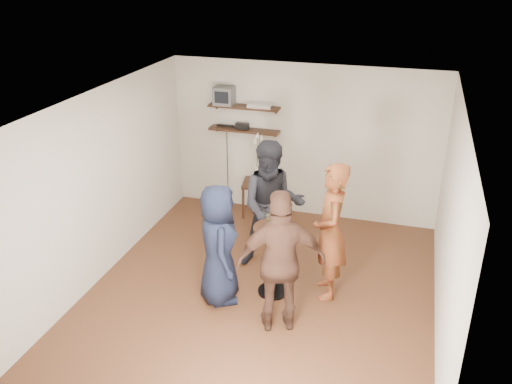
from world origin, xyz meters
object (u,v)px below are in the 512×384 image
at_px(person_plaid, 330,232).
at_px(person_brown, 281,262).
at_px(dvd_deck, 261,105).
at_px(person_navy, 218,245).
at_px(crt_monitor, 225,95).
at_px(radio, 242,126).
at_px(person_dark, 272,206).
at_px(drinks_table, 274,251).
at_px(side_table, 258,188).

distance_m(person_plaid, person_brown, 0.97).
relative_size(dvd_deck, person_brown, 0.22).
distance_m(person_navy, person_brown, 0.97).
height_order(crt_monitor, radio, crt_monitor).
relative_size(person_plaid, person_dark, 0.98).
bearing_deg(person_plaid, drinks_table, -90.00).
bearing_deg(drinks_table, crt_monitor, 122.27).
relative_size(dvd_deck, person_dark, 0.21).
height_order(crt_monitor, person_plaid, crt_monitor).
xyz_separation_m(person_plaid, person_navy, (-1.33, -0.53, -0.12)).
height_order(dvd_deck, person_brown, dvd_deck).
bearing_deg(side_table, radio, 150.34).
distance_m(crt_monitor, drinks_table, 3.12).
bearing_deg(crt_monitor, dvd_deck, 0.00).
bearing_deg(person_navy, drinks_table, -90.00).
distance_m(dvd_deck, person_brown, 3.39).
relative_size(crt_monitor, drinks_table, 0.33).
relative_size(dvd_deck, person_navy, 0.25).
height_order(dvd_deck, person_plaid, dvd_deck).
xyz_separation_m(radio, side_table, (0.34, -0.19, -1.00)).
height_order(person_plaid, person_brown, person_plaid).
bearing_deg(person_plaid, radio, -154.86).
relative_size(dvd_deck, side_table, 0.65).
relative_size(person_plaid, person_brown, 1.03).
bearing_deg(side_table, person_brown, -68.53).
xyz_separation_m(person_navy, person_brown, (0.90, -0.33, 0.10)).
bearing_deg(crt_monitor, drinks_table, -57.73).
distance_m(crt_monitor, dvd_deck, 0.63).
xyz_separation_m(dvd_deck, side_table, (0.02, -0.19, -1.38)).
bearing_deg(person_brown, drinks_table, -90.00).
distance_m(person_dark, person_brown, 1.44).
xyz_separation_m(side_table, drinks_table, (0.85, -2.17, 0.12)).
distance_m(dvd_deck, person_dark, 2.04).
bearing_deg(drinks_table, dvd_deck, 110.24).
xyz_separation_m(drinks_table, person_plaid, (0.69, 0.20, 0.30)).
distance_m(crt_monitor, person_dark, 2.37).
bearing_deg(person_dark, side_table, 96.65).
bearing_deg(radio, person_plaid, -49.03).
bearing_deg(drinks_table, person_navy, -152.26).
bearing_deg(side_table, person_dark, -66.53).
xyz_separation_m(radio, drinks_table, (1.19, -2.36, -0.89)).
xyz_separation_m(person_dark, person_navy, (-0.43, -1.03, -0.13)).
xyz_separation_m(person_plaid, person_dark, (-0.90, 0.49, 0.02)).
relative_size(dvd_deck, person_plaid, 0.22).
xyz_separation_m(dvd_deck, person_plaid, (1.57, -2.17, -0.97)).
bearing_deg(person_plaid, crt_monitor, -150.59).
distance_m(crt_monitor, side_table, 1.65).
bearing_deg(side_table, drinks_table, -68.58).
bearing_deg(person_plaid, person_brown, -42.10).
bearing_deg(radio, drinks_table, -63.30).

